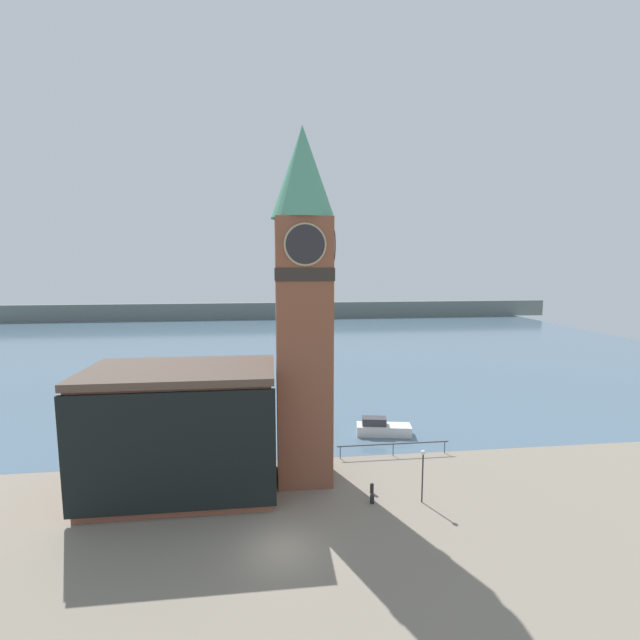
% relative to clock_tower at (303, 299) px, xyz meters
% --- Properties ---
extents(ground_plane, '(160.00, 160.00, 0.00)m').
position_rel_clock_tower_xyz_m(ground_plane, '(-1.90, -8.33, -13.75)').
color(ground_plane, gray).
extents(water, '(160.00, 120.00, 0.00)m').
position_rel_clock_tower_xyz_m(water, '(-1.90, 63.10, -13.75)').
color(water, slate).
rests_on(water, ground_plane).
extents(far_shoreline, '(180.00, 3.00, 5.00)m').
position_rel_clock_tower_xyz_m(far_shoreline, '(-1.90, 103.10, -11.25)').
color(far_shoreline, slate).
rests_on(far_shoreline, water).
extents(pier_railing, '(9.76, 0.08, 1.09)m').
position_rel_clock_tower_xyz_m(pier_railing, '(7.86, 2.85, -12.81)').
color(pier_railing, '#333338').
rests_on(pier_railing, ground_plane).
extents(clock_tower, '(4.58, 4.58, 25.88)m').
position_rel_clock_tower_xyz_m(clock_tower, '(0.00, 0.00, 0.00)').
color(clock_tower, brown).
rests_on(clock_tower, ground_plane).
extents(pier_building, '(13.14, 7.67, 9.03)m').
position_rel_clock_tower_xyz_m(pier_building, '(-8.73, -0.92, -9.22)').
color(pier_building, brown).
rests_on(pier_building, ground_plane).
extents(boat_near, '(5.39, 2.60, 1.69)m').
position_rel_clock_tower_xyz_m(boat_near, '(8.11, 7.50, -13.11)').
color(boat_near, silver).
rests_on(boat_near, water).
extents(mooring_bollard_near, '(0.28, 0.28, 0.76)m').
position_rel_clock_tower_xyz_m(mooring_bollard_near, '(4.62, -2.91, -13.34)').
color(mooring_bollard_near, black).
rests_on(mooring_bollard_near, ground_plane).
extents(mooring_bollard_far, '(0.30, 0.30, 0.66)m').
position_rel_clock_tower_xyz_m(mooring_bollard_far, '(4.33, -4.20, -13.40)').
color(mooring_bollard_far, black).
rests_on(mooring_bollard_far, ground_plane).
extents(lamp_post, '(0.32, 0.32, 3.74)m').
position_rel_clock_tower_xyz_m(lamp_post, '(7.75, -4.46, -11.12)').
color(lamp_post, '#2D2D33').
rests_on(lamp_post, ground_plane).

